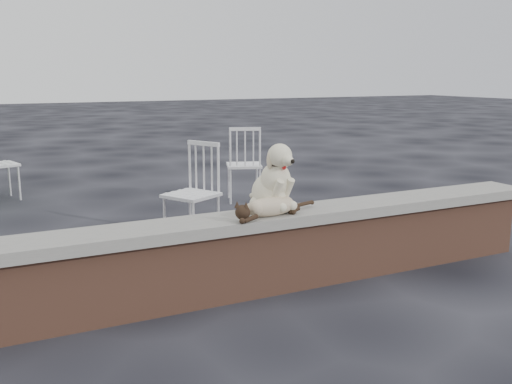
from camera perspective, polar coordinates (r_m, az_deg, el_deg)
name	(u,v)px	position (r m, az deg, el deg)	size (l,w,h in m)	color
ground	(188,303)	(4.15, -6.72, -10.81)	(60.00, 60.00, 0.00)	black
brick_wall	(187,269)	(4.06, -6.81, -7.54)	(6.00, 0.30, 0.50)	brown
capstone	(186,229)	(3.98, -6.91, -3.59)	(6.20, 0.40, 0.08)	slate
dog	(270,176)	(4.24, 1.40, 1.56)	(0.34, 0.44, 0.52)	beige
cat	(270,206)	(4.11, 1.38, -1.34)	(0.90, 0.22, 0.15)	#C3AA8B
chair_d	(191,193)	(5.49, -6.39, -0.10)	(0.56, 0.56, 0.94)	white
chair_c	(244,164)	(7.24, -1.19, 2.79)	(0.56, 0.56, 0.94)	white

